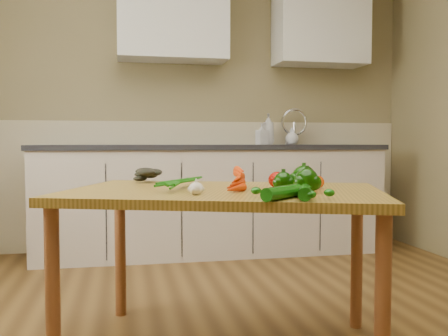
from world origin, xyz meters
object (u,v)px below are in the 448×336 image
pepper_c (307,181)px  soap_bottle_c (292,136)px  leafy_greens (153,173)px  zucchini_b (282,192)px  carrot_bunch (218,182)px  tomato_c (317,182)px  tomato_b (298,179)px  tomato_a (277,180)px  table (224,208)px  soap_bottle_b (262,134)px  soap_bottle_a (268,129)px  garlic_bulb (196,189)px  zucchini_a (305,192)px  pepper_b (304,178)px  pepper_a (283,182)px

pepper_c → soap_bottle_c: bearing=72.2°
leafy_greens → zucchini_b: leafy_greens is taller
carrot_bunch → tomato_c: bearing=16.1°
tomato_b → tomato_a: bearing=-149.3°
table → tomato_a: tomato_a is taller
pepper_c → leafy_greens: bearing=132.5°
soap_bottle_b → tomato_a: soap_bottle_b is taller
soap_bottle_a → tomato_a: size_ratio=3.42×
pepper_c → garlic_bulb: bearing=176.6°
leafy_greens → tomato_b: 0.72m
soap_bottle_c → garlic_bulb: bearing=-142.7°
garlic_bulb → tomato_b: tomato_b is taller
table → garlic_bulb: (-0.15, -0.20, 0.10)m
tomato_c → soap_bottle_c: bearing=73.8°
leafy_greens → zucchini_a: size_ratio=1.12×
pepper_c → zucchini_a: 0.21m
soap_bottle_b → tomato_c: (-0.33, -2.07, -0.25)m
pepper_c → zucchini_a: size_ratio=0.57×
soap_bottle_b → pepper_b: size_ratio=1.74×
pepper_c → tomato_b: bearing=76.1°
tomato_b → pepper_c: bearing=-103.9°
table → tomato_c: (0.41, -0.04, 0.11)m
soap_bottle_a → zucchini_b: (-0.68, -2.49, -0.29)m
table → pepper_c: bearing=-17.5°
tomato_b → zucchini_b: (-0.24, -0.51, -0.01)m
carrot_bunch → pepper_c: 0.38m
soap_bottle_b → carrot_bunch: 2.19m
soap_bottle_a → tomato_c: (-0.40, -2.12, -0.29)m
tomato_a → zucchini_b: (-0.12, -0.44, -0.01)m
pepper_c → tomato_a: size_ratio=1.24×
garlic_bulb → pepper_b: size_ratio=0.55×
soap_bottle_b → tomato_b: bearing=150.5°
leafy_greens → pepper_a: leafy_greens is taller
soap_bottle_b → soap_bottle_c: bearing=-101.2°
carrot_bunch → soap_bottle_b: bearing=88.9°
pepper_a → zucchini_a: bearing=-93.0°
table → pepper_c: 0.39m
soap_bottle_b → leafy_greens: bearing=128.9°
soap_bottle_a → pepper_c: (-0.52, -2.30, -0.27)m
pepper_a → tomato_c: pepper_a is taller
garlic_bulb → pepper_a: bearing=11.0°
carrot_bunch → table: bearing=48.0°
zucchini_b → carrot_bunch: bearing=112.1°
tomato_c → tomato_b: bearing=104.7°
pepper_c → zucchini_b: (-0.16, -0.19, -0.02)m
zucchini_b → tomato_a: bearing=75.0°
pepper_c → tomato_c: pepper_c is taller
soap_bottle_a → tomato_b: soap_bottle_a is taller
zucchini_a → zucchini_b: bearing=172.9°
pepper_c → zucchini_a: bearing=-112.5°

